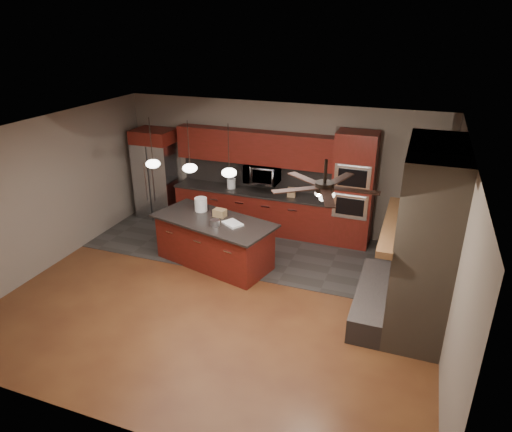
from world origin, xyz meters
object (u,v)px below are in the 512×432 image
at_px(white_bucket, 201,204).
at_px(paint_can, 215,223).
at_px(kitchen_island, 214,241).
at_px(counter_box, 292,192).
at_px(cardboard_box, 220,213).
at_px(counter_bucket, 231,183).
at_px(microwave, 262,174).
at_px(refrigerator, 157,174).
at_px(paint_tray, 233,224).
at_px(oven_tower, 353,190).

relative_size(white_bucket, paint_can, 1.52).
bearing_deg(kitchen_island, counter_box, 73.87).
relative_size(white_bucket, cardboard_box, 1.16).
height_order(kitchen_island, cardboard_box, cardboard_box).
bearing_deg(counter_box, counter_bucket, 171.83).
xyz_separation_m(microwave, white_bucket, (-0.73, -1.51, -0.25)).
bearing_deg(refrigerator, paint_tray, -33.61).
height_order(microwave, cardboard_box, microwave).
distance_m(cardboard_box, counter_box, 1.82).
bearing_deg(microwave, cardboard_box, -99.41).
height_order(refrigerator, cardboard_box, refrigerator).
bearing_deg(microwave, paint_tray, -86.93).
height_order(white_bucket, counter_box, white_bucket).
relative_size(paint_can, counter_bucket, 0.81).
bearing_deg(paint_can, kitchen_island, 121.67).
bearing_deg(paint_can, counter_bucket, 104.89).
bearing_deg(cardboard_box, refrigerator, 153.74).
bearing_deg(refrigerator, kitchen_island, -37.10).
xyz_separation_m(microwave, paint_can, (-0.17, -2.06, -0.32)).
bearing_deg(oven_tower, kitchen_island, -142.55).
distance_m(microwave, white_bucket, 1.69).
bearing_deg(kitchen_island, white_bucket, 157.13).
bearing_deg(white_bucket, kitchen_island, -37.51).
xyz_separation_m(cardboard_box, counter_box, (0.97, 1.54, 0.00)).
distance_m(paint_can, counter_box, 2.15).
distance_m(paint_can, counter_bucket, 2.08).
distance_m(counter_bucket, counter_box, 1.41).
distance_m(refrigerator, counter_bucket, 1.85).
xyz_separation_m(microwave, counter_box, (0.70, -0.10, -0.30)).
relative_size(oven_tower, white_bucket, 8.99).
bearing_deg(counter_box, white_bucket, -141.63).
bearing_deg(counter_bucket, microwave, 4.03).
relative_size(refrigerator, paint_tray, 5.81).
xyz_separation_m(refrigerator, cardboard_box, (2.28, -1.50, -0.05)).
bearing_deg(white_bucket, refrigerator, 143.00).
bearing_deg(paint_tray, counter_box, 104.03).
bearing_deg(oven_tower, microwave, 178.34).
bearing_deg(cardboard_box, paint_tray, -27.91).
xyz_separation_m(microwave, cardboard_box, (-0.27, -1.64, -0.31)).
relative_size(paint_tray, counter_bucket, 1.66).
xyz_separation_m(paint_can, counter_box, (0.87, 1.96, 0.02)).
relative_size(oven_tower, counter_box, 12.48).
bearing_deg(paint_can, oven_tower, 42.96).
height_order(microwave, paint_tray, microwave).
bearing_deg(paint_can, microwave, 85.15).
relative_size(refrigerator, paint_can, 11.99).
height_order(microwave, refrigerator, refrigerator).
bearing_deg(oven_tower, paint_can, -137.04).
bearing_deg(cardboard_box, counter_box, 64.83).
bearing_deg(microwave, white_bucket, -115.91).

